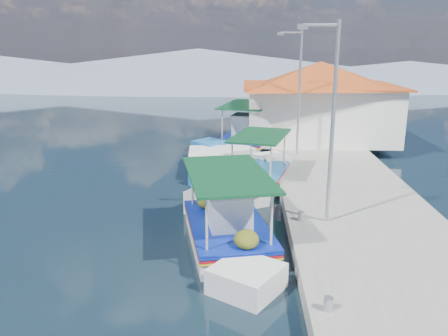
{
  "coord_description": "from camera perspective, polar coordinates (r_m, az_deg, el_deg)",
  "views": [
    {
      "loc": [
        2.06,
        -11.44,
        5.84
      ],
      "look_at": [
        1.23,
        5.19,
        1.3
      ],
      "focal_mm": 36.63,
      "sensor_mm": 36.0,
      "label": 1
    }
  ],
  "objects": [
    {
      "name": "caique_far",
      "position": [
        26.2,
        2.83,
        3.54
      ],
      "size": [
        3.55,
        8.0,
        2.87
      ],
      "rotation": [
        0.0,
        0.0,
        0.22
      ],
      "color": "silver",
      "rests_on": "ground"
    },
    {
      "name": "quay",
      "position": [
        18.71,
        14.56,
        -2.64
      ],
      "size": [
        5.0,
        44.0,
        0.5
      ],
      "primitive_type": "cube",
      "color": "gray",
      "rests_on": "ground"
    },
    {
      "name": "lamp_post_far",
      "position": [
        22.66,
        9.18,
        10.02
      ],
      "size": [
        1.21,
        0.14,
        6.0
      ],
      "color": "#A5A8AD",
      "rests_on": "quay"
    },
    {
      "name": "mountain_ridge",
      "position": [
        67.7,
        6.79,
        11.92
      ],
      "size": [
        171.4,
        96.0,
        5.5
      ],
      "color": "slate",
      "rests_on": "ground"
    },
    {
      "name": "bollards",
      "position": [
        17.56,
        8.4,
        -2.1
      ],
      "size": [
        0.2,
        17.2,
        0.3
      ],
      "color": "#A5A8AD",
      "rests_on": "quay"
    },
    {
      "name": "lamp_post_near",
      "position": [
        13.8,
        13.11,
        6.58
      ],
      "size": [
        1.21,
        0.14,
        6.0
      ],
      "color": "#A5A8AD",
      "rests_on": "quay"
    },
    {
      "name": "caique_green_canopy",
      "position": [
        19.41,
        4.37,
        -1.17
      ],
      "size": [
        3.03,
        6.38,
        2.47
      ],
      "rotation": [
        0.0,
        0.0,
        0.25
      ],
      "color": "silver",
      "rests_on": "ground"
    },
    {
      "name": "main_caique",
      "position": [
        13.8,
        0.51,
        -7.6
      ],
      "size": [
        3.27,
        7.41,
        2.5
      ],
      "rotation": [
        0.0,
        0.0,
        -0.22
      ],
      "color": "silver",
      "rests_on": "ground"
    },
    {
      "name": "caique_blue_hull",
      "position": [
        21.79,
        -1.71,
        0.59
      ],
      "size": [
        2.37,
        6.77,
        1.21
      ],
      "rotation": [
        0.0,
        0.0,
        -0.09
      ],
      "color": "#1B64A4",
      "rests_on": "ground"
    },
    {
      "name": "ground",
      "position": [
        13.01,
        -6.72,
        -11.53
      ],
      "size": [
        160.0,
        160.0,
        0.0
      ],
      "primitive_type": "plane",
      "color": "black",
      "rests_on": "ground"
    },
    {
      "name": "harbor_building",
      "position": [
        26.94,
        11.79,
        8.4
      ],
      "size": [
        10.49,
        10.49,
        4.4
      ],
      "color": "white",
      "rests_on": "quay"
    }
  ]
}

